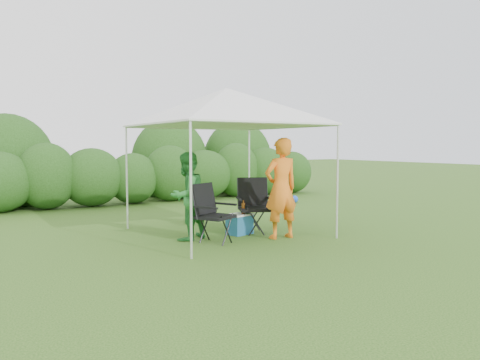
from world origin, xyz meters
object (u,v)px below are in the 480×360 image
cooler (240,224)px  canopy (226,107)px  man (281,188)px  chair_left (211,209)px  woman (187,196)px  chair_right (254,202)px

cooler → canopy: bearing=115.1°
canopy → man: canopy is taller
man → cooler: bearing=-55.3°
canopy → chair_left: bearing=-139.0°
canopy → woman: size_ratio=1.93×
chair_right → woman: size_ratio=0.67×
canopy → chair_right: bearing=-18.8°
chair_left → cooler: size_ratio=1.92×
man → woman: 1.74m
canopy → chair_left: size_ratio=2.95×
chair_left → chair_right: bearing=-7.5°
woman → cooler: size_ratio=2.94×
man → canopy: bearing=-53.5°
canopy → man: bearing=-56.8°
chair_left → woman: 0.54m
chair_left → man: man is taller
man → cooler: (-0.45, 0.73, -0.73)m
chair_right → woman: bearing=-156.7°
chair_left → woman: bearing=95.6°
chair_left → man: size_ratio=0.56×
cooler → woman: bearing=163.1°
canopy → man: size_ratio=1.66×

